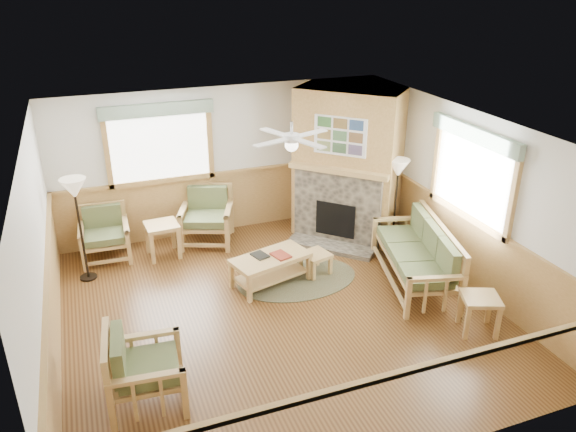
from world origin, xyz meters
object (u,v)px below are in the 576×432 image
object	(u,v)px
coffee_table	(271,270)
footstool	(315,263)
armchair_left	(146,367)
floor_lamp_right	(395,205)
armchair_back_left	(105,235)
floor_lamp_left	(81,230)
armchair_back_right	(207,217)
sofa	(415,255)
end_table_chairs	(163,240)
end_table_sofa	(479,314)

from	to	relation	value
coffee_table	footstool	world-z (taller)	coffee_table
armchair_left	floor_lamp_right	distance (m)	5.17
armchair_back_left	footstool	xyz separation A→B (m)	(3.13, -1.73, -0.26)
armchair_left	floor_lamp_left	world-z (taller)	floor_lamp_left
armchair_back_right	floor_lamp_right	xyz separation A→B (m)	(3.00, -1.38, 0.33)
armchair_back_right	coffee_table	xyz separation A→B (m)	(0.59, -1.79, -0.25)
sofa	end_table_chairs	bearing A→B (deg)	-107.35
sofa	floor_lamp_left	world-z (taller)	floor_lamp_left
end_table_sofa	armchair_back_left	bearing A→B (deg)	139.08
footstool	floor_lamp_right	xyz separation A→B (m)	(1.63, 0.35, 0.64)
armchair_left	floor_lamp_right	size ratio (longest dim) A/B	0.57
end_table_chairs	end_table_sofa	bearing A→B (deg)	-45.48
sofa	footstool	bearing A→B (deg)	-105.29
armchair_back_right	end_table_sofa	bearing A→B (deg)	-33.73
armchair_back_left	floor_lamp_right	distance (m)	4.97
armchair_back_right	end_table_chairs	world-z (taller)	armchair_back_right
armchair_back_right	end_table_chairs	xyz separation A→B (m)	(-0.83, -0.25, -0.19)
armchair_back_left	armchair_back_right	distance (m)	1.75
armchair_left	coffee_table	distance (m)	2.93
armchair_back_left	armchair_left	bearing A→B (deg)	-84.86
sofa	end_table_chairs	world-z (taller)	sofa
end_table_chairs	floor_lamp_right	xyz separation A→B (m)	(3.83, -1.13, 0.52)
coffee_table	armchair_back_right	bearing A→B (deg)	92.85
armchair_back_left	end_table_chairs	xyz separation A→B (m)	(0.92, -0.25, -0.14)
floor_lamp_right	coffee_table	bearing A→B (deg)	-170.52
armchair_left	end_table_sofa	size ratio (longest dim) A/B	1.74
end_table_sofa	coffee_table	bearing A→B (deg)	135.68
armchair_back_right	floor_lamp_right	world-z (taller)	floor_lamp_right
sofa	armchair_left	xyz separation A→B (m)	(-4.28, -1.24, -0.01)
end_table_sofa	armchair_back_right	bearing A→B (deg)	125.43
coffee_table	end_table_sofa	xyz separation A→B (m)	(2.23, -2.18, 0.03)
footstool	end_table_chairs	bearing A→B (deg)	146.14
end_table_sofa	footstool	size ratio (longest dim) A/B	1.30
armchair_back_left	armchair_left	size ratio (longest dim) A/B	0.94
end_table_sofa	footstool	distance (m)	2.66
sofa	armchair_left	world-z (taller)	sofa
footstool	armchair_left	bearing A→B (deg)	-145.51
end_table_chairs	footstool	bearing A→B (deg)	-33.86
armchair_back_left	floor_lamp_right	xyz separation A→B (m)	(4.76, -1.38, 0.38)
armchair_left	footstool	xyz separation A→B (m)	(2.95, 2.02, -0.29)
sofa	armchair_back_left	size ratio (longest dim) A/B	2.36
end_table_chairs	floor_lamp_left	distance (m)	1.42
armchair_back_right	coffee_table	distance (m)	1.90
sofa	armchair_back_left	bearing A→B (deg)	-104.15
sofa	armchair_back_right	xyz separation A→B (m)	(-2.71, 2.52, 0.01)
armchair_back_left	armchair_back_right	bearing A→B (deg)	2.36
sofa	end_table_sofa	bearing A→B (deg)	19.74
armchair_left	end_table_sofa	bearing A→B (deg)	-87.37
armchair_back_left	floor_lamp_right	bearing A→B (deg)	-13.84
footstool	floor_lamp_right	distance (m)	1.79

